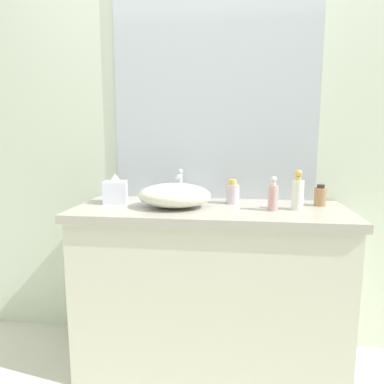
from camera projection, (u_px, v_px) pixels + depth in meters
bathroom_wall_rear at (203, 125)px, 2.02m from camera, size 6.00×0.06×2.60m
vanity_counter at (209, 289)px, 1.84m from camera, size 1.38×0.54×0.88m
wall_mirror_panel at (215, 90)px, 1.94m from camera, size 1.14×0.01×1.22m
sink_basin at (174, 195)px, 1.77m from camera, size 0.37×0.31×0.12m
faucet at (180, 182)px, 1.93m from camera, size 0.03×0.12×0.18m
soap_dispenser at (273, 196)px, 1.69m from camera, size 0.05×0.05×0.17m
lotion_bottle at (233, 193)px, 1.87m from camera, size 0.07×0.07×0.13m
perfume_bottle at (320, 196)px, 1.81m from camera, size 0.06×0.06×0.11m
spray_can at (298, 193)px, 1.71m from camera, size 0.06×0.06×0.20m
tissue_box at (115, 191)px, 1.88m from camera, size 0.14×0.14×0.16m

